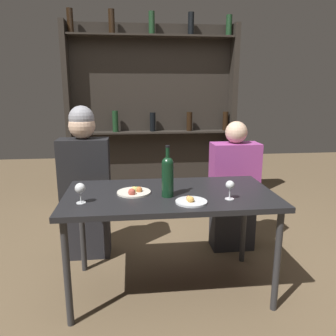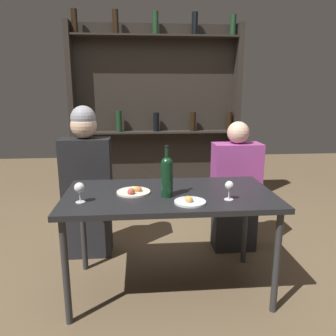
{
  "view_description": "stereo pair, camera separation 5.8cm",
  "coord_description": "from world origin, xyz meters",
  "views": [
    {
      "loc": [
        -0.26,
        -2.16,
        1.44
      ],
      "look_at": [
        0.0,
        0.12,
        0.89
      ],
      "focal_mm": 35.0,
      "sensor_mm": 36.0,
      "label": 1
    },
    {
      "loc": [
        -0.2,
        -2.17,
        1.44
      ],
      "look_at": [
        0.0,
        0.12,
        0.89
      ],
      "focal_mm": 35.0,
      "sensor_mm": 36.0,
      "label": 2
    }
  ],
  "objects": [
    {
      "name": "dining_table",
      "position": [
        0.0,
        0.0,
        0.68
      ],
      "size": [
        1.45,
        0.77,
        0.74
      ],
      "color": "black",
      "rests_on": "ground_plane"
    },
    {
      "name": "wine_glass_1",
      "position": [
        0.37,
        -0.18,
        0.83
      ],
      "size": [
        0.06,
        0.06,
        0.13
      ],
      "color": "silver",
      "rests_on": "dining_table"
    },
    {
      "name": "wine_rack_wall",
      "position": [
        -0.0,
        1.81,
        1.16
      ],
      "size": [
        2.0,
        0.21,
        2.3
      ],
      "color": "#28231E",
      "rests_on": "ground_plane"
    },
    {
      "name": "food_plate_1",
      "position": [
        -0.25,
        0.01,
        0.76
      ],
      "size": [
        0.23,
        0.23,
        0.05
      ],
      "color": "silver",
      "rests_on": "dining_table"
    },
    {
      "name": "wine_glass_0",
      "position": [
        -0.58,
        -0.15,
        0.84
      ],
      "size": [
        0.07,
        0.07,
        0.13
      ],
      "color": "silver",
      "rests_on": "dining_table"
    },
    {
      "name": "seated_person_right",
      "position": [
        0.65,
        0.59,
        0.55
      ],
      "size": [
        0.42,
        0.22,
        1.18
      ],
      "color": "#26262B",
      "rests_on": "ground_plane"
    },
    {
      "name": "ground_plane",
      "position": [
        0.0,
        0.0,
        0.0
      ],
      "size": [
        10.0,
        10.0,
        0.0
      ],
      "primitive_type": "plane",
      "color": "brown"
    },
    {
      "name": "wine_bottle",
      "position": [
        -0.02,
        -0.08,
        0.89
      ],
      "size": [
        0.08,
        0.08,
        0.35
      ],
      "color": "black",
      "rests_on": "dining_table"
    },
    {
      "name": "food_plate_0",
      "position": [
        0.11,
        -0.22,
        0.76
      ],
      "size": [
        0.2,
        0.2,
        0.05
      ],
      "color": "silver",
      "rests_on": "dining_table"
    },
    {
      "name": "seated_person_left",
      "position": [
        -0.66,
        0.59,
        0.65
      ],
      "size": [
        0.42,
        0.22,
        1.32
      ],
      "color": "#26262B",
      "rests_on": "ground_plane"
    }
  ]
}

